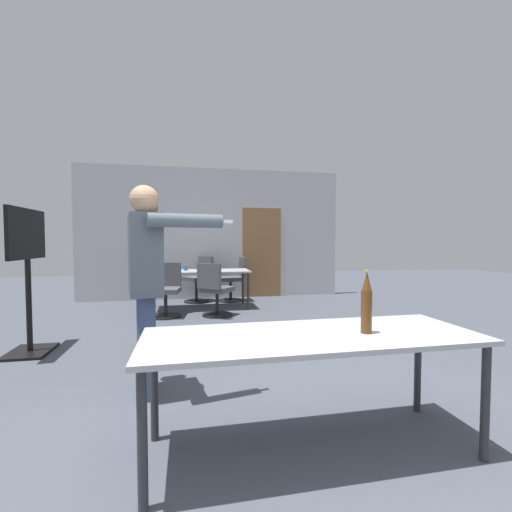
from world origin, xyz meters
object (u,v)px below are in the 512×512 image
at_px(office_chair_far_left, 199,280).
at_px(beer_bottle, 367,303).
at_px(person_far_watching, 149,258).
at_px(office_chair_near_pushed, 215,292).
at_px(office_chair_side_rolled, 234,280).
at_px(office_chair_far_right, 166,292).
at_px(tv_screen, 28,267).
at_px(drink_cup, 186,268).
at_px(person_near_casual, 147,269).

xyz_separation_m(office_chair_far_left, beer_bottle, (0.84, -5.44, 0.45)).
distance_m(person_far_watching, beer_bottle, 2.58).
relative_size(office_chair_near_pushed, beer_bottle, 2.35).
distance_m(office_chair_near_pushed, office_chair_side_rolled, 1.53).
bearing_deg(office_chair_far_right, tv_screen, 58.52).
xyz_separation_m(office_chair_far_left, office_chair_near_pushed, (0.22, -1.53, -0.03)).
bearing_deg(office_chair_side_rolled, office_chair_far_left, 79.74).
height_order(tv_screen, drink_cup, tv_screen).
relative_size(office_chair_far_right, office_chair_side_rolled, 0.97).
xyz_separation_m(person_far_watching, drink_cup, (0.39, 2.67, -0.32)).
distance_m(office_chair_far_right, drink_cup, 0.80).
distance_m(tv_screen, person_near_casual, 2.00).
bearing_deg(drink_cup, office_chair_side_rolled, 30.60).
bearing_deg(person_far_watching, drink_cup, 177.03).
distance_m(tv_screen, office_chair_near_pushed, 2.76).
height_order(office_chair_far_left, drink_cup, office_chair_far_left).
bearing_deg(office_chair_side_rolled, beer_bottle, 177.46).
xyz_separation_m(office_chair_far_left, drink_cup, (-0.27, -0.69, 0.32)).
distance_m(person_near_casual, office_chair_far_right, 3.13).
bearing_deg(beer_bottle, drink_cup, 103.18).
height_order(office_chair_far_right, drink_cup, office_chair_far_right).
bearing_deg(office_chair_near_pushed, beer_bottle, -45.16).
bearing_deg(drink_cup, office_chair_far_left, 68.21).
bearing_deg(tv_screen, person_far_watching, -103.51).
distance_m(person_far_watching, office_chair_side_rolled, 3.61).
bearing_deg(office_chair_far_left, person_near_casual, 135.09).
relative_size(tv_screen, person_far_watching, 0.93).
xyz_separation_m(person_far_watching, beer_bottle, (1.50, -2.09, -0.19)).
relative_size(office_chair_far_left, office_chair_far_right, 1.05).
distance_m(office_chair_side_rolled, beer_bottle, 5.37).
relative_size(person_near_casual, office_chair_near_pushed, 1.91).
xyz_separation_m(office_chair_far_left, office_chair_far_right, (-0.60, -1.32, -0.03)).
relative_size(person_near_casual, office_chair_far_left, 1.83).
height_order(person_far_watching, office_chair_far_right, person_far_watching).
xyz_separation_m(person_near_casual, office_chair_side_rolled, (1.31, 4.30, -0.61)).
height_order(beer_bottle, drink_cup, beer_bottle).
bearing_deg(office_chair_far_right, beer_bottle, 117.82).
bearing_deg(beer_bottle, office_chair_side_rolled, 91.05).
xyz_separation_m(beer_bottle, drink_cup, (-1.11, 4.75, -0.14)).
distance_m(office_chair_far_left, drink_cup, 0.80).
height_order(office_chair_far_left, office_chair_near_pushed, office_chair_far_left).
height_order(person_far_watching, office_chair_side_rolled, person_far_watching).
bearing_deg(beer_bottle, office_chair_far_right, 109.23).
bearing_deg(office_chair_side_rolled, office_chair_near_pushed, 156.37).
xyz_separation_m(office_chair_far_right, drink_cup, (0.32, 0.64, 0.35)).
xyz_separation_m(tv_screen, beer_bottle, (2.87, -2.41, -0.08)).
bearing_deg(office_chair_side_rolled, tv_screen, 133.13).
relative_size(person_near_casual, drink_cup, 18.73).
height_order(office_chair_far_left, beer_bottle, beer_bottle).
height_order(office_chair_near_pushed, office_chair_far_right, office_chair_near_pushed).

